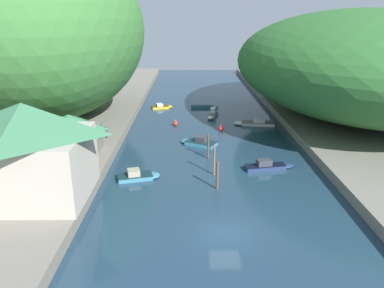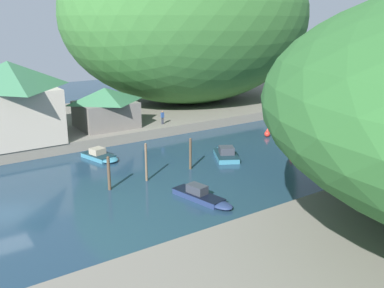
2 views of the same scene
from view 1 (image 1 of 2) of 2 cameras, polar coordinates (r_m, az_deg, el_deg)
water_surface at (r=58.09m, az=2.34°, el=2.61°), size 130.00×130.00×0.00m
left_bank at (r=61.21m, az=-19.59°, el=2.92°), size 22.00×120.00×1.15m
right_bank at (r=63.34m, az=23.51°, el=2.95°), size 22.00×120.00×1.15m
hillside_left at (r=62.09m, az=-21.20°, el=15.75°), size 28.69×40.16×26.04m
hillside_right at (r=65.68m, az=24.09°, el=11.24°), size 37.77×52.88×16.38m
waterfront_building at (r=34.74m, az=-23.79°, el=-0.80°), size 10.56×9.02×8.44m
boathouse_shed at (r=44.49m, az=-18.07°, el=1.42°), size 6.34×7.08×4.77m
boat_moored_right at (r=39.99m, az=-8.10°, el=-4.80°), size 4.77×2.87×1.07m
boat_red_skiff at (r=42.94m, az=11.73°, el=-3.29°), size 5.89×2.46×1.14m
boat_far_upstream at (r=70.41m, az=2.07°, el=5.70°), size 5.24×1.37×0.44m
boat_mid_channel at (r=59.93m, az=9.40°, el=3.18°), size 6.54×2.66×0.93m
boat_small_dinghy at (r=49.89m, az=0.94°, el=0.32°), size 5.39×4.22×1.26m
boat_near_quay at (r=63.95m, az=3.15°, el=4.54°), size 2.28×5.11×1.45m
boat_far_right_bank at (r=70.52m, az=-4.58°, el=5.71°), size 4.24×2.89×0.82m
mooring_post_nearest at (r=36.90m, az=3.89°, el=-4.78°), size 0.27×0.27×2.94m
mooring_post_second at (r=40.06m, az=3.41°, el=-2.40°), size 0.21×0.21×3.47m
mooring_post_middle at (r=44.73m, az=2.48°, el=-0.34°), size 0.24×0.24×3.07m
channel_buoy_near at (r=58.63m, az=-2.53°, el=3.19°), size 0.71×0.71×1.06m
channel_buoy_far at (r=55.95m, az=4.42°, el=2.40°), size 0.75×0.75×1.12m
person_on_quay at (r=50.06m, az=-12.90°, el=2.00°), size 0.24×0.39×1.69m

